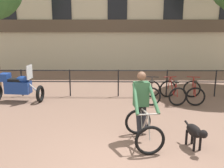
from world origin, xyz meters
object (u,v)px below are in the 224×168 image
at_px(cyclist_with_bike, 142,111).
at_px(dog, 195,132).
at_px(parked_motorcycle, 18,86).
at_px(parked_bicycle_near_lamp, 152,92).
at_px(parked_bicycle_mid_right, 194,92).
at_px(parked_bicycle_mid_left, 173,92).

relative_size(cyclist_with_bike, dog, 1.88).
xyz_separation_m(dog, parked_motorcycle, (-5.35, 3.61, 0.16)).
relative_size(parked_bicycle_near_lamp, parked_bicycle_mid_right, 0.99).
height_order(parked_motorcycle, parked_bicycle_mid_right, parked_motorcycle).
bearing_deg(cyclist_with_bike, parked_motorcycle, 133.47).
bearing_deg(parked_bicycle_near_lamp, dog, 106.09).
distance_m(dog, parked_motorcycle, 6.46).
bearing_deg(cyclist_with_bike, dog, -26.57).
bearing_deg(parked_bicycle_mid_left, dog, 78.20).
xyz_separation_m(cyclist_with_bike, parked_bicycle_near_lamp, (0.68, 3.29, -0.41)).
distance_m(cyclist_with_bike, parked_bicycle_mid_right, 3.98).
xyz_separation_m(cyclist_with_bike, parked_bicycle_mid_right, (2.21, 3.29, -0.41)).
height_order(parked_bicycle_mid_left, parked_bicycle_mid_right, same).
relative_size(dog, parked_bicycle_near_lamp, 0.76).
distance_m(cyclist_with_bike, parked_bicycle_near_lamp, 3.38).
xyz_separation_m(parked_motorcycle, parked_bicycle_mid_left, (5.62, 0.05, -0.20)).
distance_m(parked_bicycle_near_lamp, parked_bicycle_mid_left, 0.77).
height_order(parked_motorcycle, parked_bicycle_near_lamp, parked_motorcycle).
height_order(dog, parked_motorcycle, parked_motorcycle).
height_order(cyclist_with_bike, parked_motorcycle, cyclist_with_bike).
relative_size(dog, parked_bicycle_mid_left, 0.76).
height_order(cyclist_with_bike, parked_bicycle_near_lamp, cyclist_with_bike).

